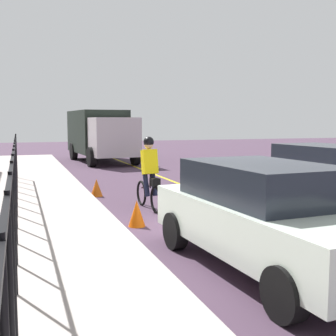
{
  "coord_description": "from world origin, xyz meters",
  "views": [
    {
      "loc": [
        -7.72,
        3.72,
        2.2
      ],
      "look_at": [
        2.84,
        0.09,
        1.0
      ],
      "focal_mm": 46.63,
      "sensor_mm": 36.0,
      "label": 1
    }
  ],
  "objects_px": {
    "traffic_cone_far": "(137,213)",
    "traffic_cone_near": "(97,188)",
    "cyclist_lead": "(149,174)",
    "parked_sedan_rear": "(267,214)",
    "patrol_sedan": "(320,173)",
    "box_truck_background": "(101,133)"
  },
  "relations": [
    {
      "from": "cyclist_lead",
      "to": "traffic_cone_near",
      "type": "xyz_separation_m",
      "value": [
        2.38,
        0.91,
        -0.65
      ]
    },
    {
      "from": "parked_sedan_rear",
      "to": "traffic_cone_far",
      "type": "distance_m",
      "value": 3.42
    },
    {
      "from": "cyclist_lead",
      "to": "box_truck_background",
      "type": "xyz_separation_m",
      "value": [
        13.32,
        -1.19,
        0.64
      ]
    },
    {
      "from": "traffic_cone_far",
      "to": "cyclist_lead",
      "type": "bearing_deg",
      "value": -25.25
    },
    {
      "from": "parked_sedan_rear",
      "to": "traffic_cone_near",
      "type": "distance_m",
      "value": 7.27
    },
    {
      "from": "cyclist_lead",
      "to": "traffic_cone_near",
      "type": "height_order",
      "value": "cyclist_lead"
    },
    {
      "from": "patrol_sedan",
      "to": "traffic_cone_far",
      "type": "height_order",
      "value": "patrol_sedan"
    },
    {
      "from": "parked_sedan_rear",
      "to": "traffic_cone_near",
      "type": "xyz_separation_m",
      "value": [
        7.13,
        1.32,
        -0.57
      ]
    },
    {
      "from": "traffic_cone_far",
      "to": "traffic_cone_near",
      "type": "bearing_deg",
      "value": 2.48
    },
    {
      "from": "cyclist_lead",
      "to": "parked_sedan_rear",
      "type": "bearing_deg",
      "value": -178.71
    },
    {
      "from": "parked_sedan_rear",
      "to": "traffic_cone_near",
      "type": "bearing_deg",
      "value": -173.13
    },
    {
      "from": "cyclist_lead",
      "to": "traffic_cone_far",
      "type": "xyz_separation_m",
      "value": [
        -1.58,
        0.74,
        -0.63
      ]
    },
    {
      "from": "cyclist_lead",
      "to": "parked_sedan_rear",
      "type": "xyz_separation_m",
      "value": [
        -4.75,
        -0.41,
        -0.09
      ]
    },
    {
      "from": "traffic_cone_near",
      "to": "traffic_cone_far",
      "type": "xyz_separation_m",
      "value": [
        -3.95,
        -0.17,
        0.02
      ]
    },
    {
      "from": "parked_sedan_rear",
      "to": "cyclist_lead",
      "type": "bearing_deg",
      "value": -178.73
    },
    {
      "from": "cyclist_lead",
      "to": "parked_sedan_rear",
      "type": "distance_m",
      "value": 4.77
    },
    {
      "from": "cyclist_lead",
      "to": "traffic_cone_far",
      "type": "height_order",
      "value": "cyclist_lead"
    },
    {
      "from": "patrol_sedan",
      "to": "box_truck_background",
      "type": "height_order",
      "value": "box_truck_background"
    },
    {
      "from": "patrol_sedan",
      "to": "parked_sedan_rear",
      "type": "xyz_separation_m",
      "value": [
        -4.06,
        4.14,
        0.0
      ]
    },
    {
      "from": "patrol_sedan",
      "to": "traffic_cone_near",
      "type": "bearing_deg",
      "value": 55.95
    },
    {
      "from": "box_truck_background",
      "to": "traffic_cone_far",
      "type": "relative_size",
      "value": 12.31
    },
    {
      "from": "cyclist_lead",
      "to": "box_truck_background",
      "type": "relative_size",
      "value": 0.27
    }
  ]
}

